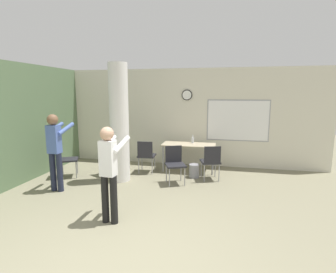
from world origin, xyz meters
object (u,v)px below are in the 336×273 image
at_px(chair_near_pillar, 110,155).
at_px(chair_table_left, 146,154).
at_px(chair_table_right, 211,160).
at_px(chair_by_left_wall, 66,157).
at_px(person_watching_back, 55,146).
at_px(bottle_on_table, 193,140).
at_px(chair_table_front, 175,162).
at_px(folding_table, 189,146).
at_px(person_playing_front, 109,167).

bearing_deg(chair_near_pillar, chair_table_left, 22.20).
distance_m(chair_table_right, chair_by_left_wall, 3.63).
bearing_deg(person_watching_back, chair_table_left, 47.28).
relative_size(chair_table_left, chair_table_right, 1.00).
relative_size(bottle_on_table, person_watching_back, 0.14).
relative_size(chair_table_front, chair_near_pillar, 1.00).
bearing_deg(person_watching_back, chair_near_pillar, 63.02).
distance_m(chair_near_pillar, person_watching_back, 1.53).
distance_m(chair_near_pillar, chair_by_left_wall, 1.10).
bearing_deg(chair_by_left_wall, chair_table_front, 3.25).
relative_size(folding_table, chair_by_left_wall, 1.64).
relative_size(folding_table, chair_table_left, 1.64).
bearing_deg(chair_by_left_wall, person_playing_front, -43.00).
height_order(chair_table_left, chair_by_left_wall, same).
xyz_separation_m(chair_by_left_wall, person_watching_back, (0.36, -0.87, 0.47)).
bearing_deg(chair_table_right, person_playing_front, -121.49).
height_order(chair_table_front, chair_by_left_wall, same).
relative_size(chair_table_left, chair_near_pillar, 1.00).
relative_size(bottle_on_table, chair_near_pillar, 0.26).
xyz_separation_m(bottle_on_table, chair_by_left_wall, (-3.04, -1.37, -0.32)).
height_order(bottle_on_table, chair_table_front, bottle_on_table).
distance_m(folding_table, bottle_on_table, 0.22).
distance_m(chair_table_left, chair_table_right, 1.73).
bearing_deg(chair_table_right, chair_table_left, 171.34).
bearing_deg(chair_by_left_wall, bottle_on_table, 24.26).
height_order(chair_table_right, chair_by_left_wall, same).
distance_m(bottle_on_table, chair_table_front, 1.28).
xyz_separation_m(chair_table_front, person_watching_back, (-2.41, -1.03, 0.47)).
xyz_separation_m(chair_table_front, chair_table_right, (0.82, 0.36, 0.00)).
bearing_deg(chair_by_left_wall, chair_table_left, 22.43).
xyz_separation_m(person_watching_back, person_playing_front, (1.72, -1.07, -0.05)).
bearing_deg(folding_table, person_playing_front, -105.35).
distance_m(folding_table, chair_table_left, 1.18).
relative_size(chair_table_left, chair_by_left_wall, 1.00).
distance_m(folding_table, person_watching_back, 3.35).
bearing_deg(folding_table, chair_near_pillar, -157.48).
bearing_deg(bottle_on_table, folding_table, -120.52).
bearing_deg(folding_table, chair_by_left_wall, -157.44).
relative_size(folding_table, chair_table_right, 1.64).
xyz_separation_m(bottle_on_table, person_playing_front, (-0.95, -3.31, 0.11)).
xyz_separation_m(chair_table_left, chair_table_front, (0.89, -0.62, 0.00)).
xyz_separation_m(bottle_on_table, chair_table_front, (-0.27, -1.21, -0.32)).
distance_m(chair_table_front, person_playing_front, 2.25).
relative_size(chair_table_right, chair_by_left_wall, 1.00).
xyz_separation_m(bottle_on_table, chair_near_pillar, (-2.02, -0.95, -0.32)).
bearing_deg(bottle_on_table, person_playing_front, -106.07).
bearing_deg(chair_near_pillar, chair_table_right, 2.00).
bearing_deg(chair_by_left_wall, chair_near_pillar, 22.62).
xyz_separation_m(chair_table_right, person_playing_front, (-1.51, -2.46, 0.43)).
distance_m(chair_table_front, chair_near_pillar, 1.77).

